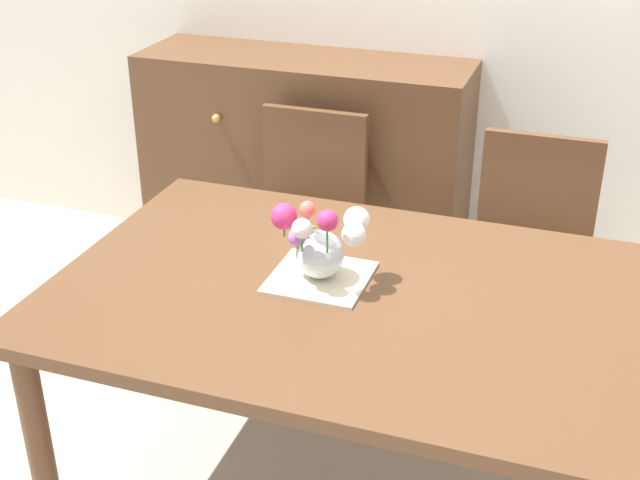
{
  "coord_description": "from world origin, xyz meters",
  "views": [
    {
      "loc": [
        0.6,
        -1.91,
        1.9
      ],
      "look_at": [
        -0.07,
        0.03,
        0.87
      ],
      "focal_mm": 47.48,
      "sensor_mm": 36.0,
      "label": 1
    }
  ],
  "objects_px": {
    "dining_table": "(340,314)",
    "flower_vase": "(321,242)",
    "chair_left": "(305,212)",
    "dresser": "(305,170)",
    "chair_right": "(530,245)"
  },
  "relations": [
    {
      "from": "dresser",
      "to": "flower_vase",
      "type": "height_order",
      "value": "dresser"
    },
    {
      "from": "chair_left",
      "to": "dresser",
      "type": "relative_size",
      "value": 0.64
    },
    {
      "from": "dresser",
      "to": "flower_vase",
      "type": "bearing_deg",
      "value": -67.98
    },
    {
      "from": "dining_table",
      "to": "chair_left",
      "type": "distance_m",
      "value": 1.0
    },
    {
      "from": "chair_left",
      "to": "chair_right",
      "type": "relative_size",
      "value": 1.0
    },
    {
      "from": "dining_table",
      "to": "flower_vase",
      "type": "height_order",
      "value": "flower_vase"
    },
    {
      "from": "dining_table",
      "to": "dresser",
      "type": "bearing_deg",
      "value": 114.03
    },
    {
      "from": "chair_left",
      "to": "dresser",
      "type": "bearing_deg",
      "value": -69.63
    },
    {
      "from": "dining_table",
      "to": "flower_vase",
      "type": "relative_size",
      "value": 5.89
    },
    {
      "from": "chair_right",
      "to": "dresser",
      "type": "relative_size",
      "value": 0.64
    },
    {
      "from": "chair_left",
      "to": "flower_vase",
      "type": "distance_m",
      "value": 1.0
    },
    {
      "from": "chair_right",
      "to": "flower_vase",
      "type": "height_order",
      "value": "flower_vase"
    },
    {
      "from": "dining_table",
      "to": "flower_vase",
      "type": "bearing_deg",
      "value": 160.42
    },
    {
      "from": "chair_left",
      "to": "flower_vase",
      "type": "height_order",
      "value": "flower_vase"
    },
    {
      "from": "flower_vase",
      "to": "dresser",
      "type": "bearing_deg",
      "value": 112.02
    }
  ]
}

